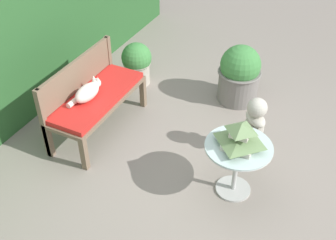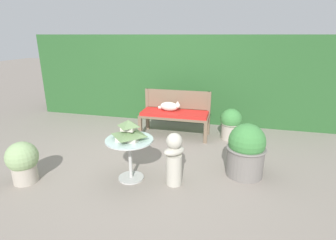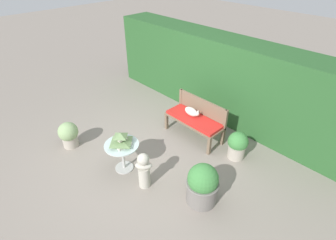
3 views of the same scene
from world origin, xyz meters
name	(u,v)px [view 3 (image 3 of 3)]	position (x,y,z in m)	size (l,w,h in m)	color
ground	(146,157)	(0.00, 0.00, 0.00)	(30.00, 30.00, 0.00)	gray
foliage_hedge_back	(225,78)	(0.00, 2.38, 0.90)	(6.40, 0.82, 1.80)	#285628
garden_bench	(194,121)	(0.18, 1.17, 0.39)	(1.25, 0.49, 0.46)	brown
bench_backrest	(202,109)	(0.18, 1.39, 0.58)	(1.25, 0.06, 0.82)	brown
cat	(192,112)	(0.08, 1.20, 0.55)	(0.43, 0.21, 0.19)	silver
patio_table	(122,150)	(-0.04, -0.48, 0.43)	(0.61, 0.61, 0.56)	#B7B7B2
pagoda_birdhouse	(121,140)	(-0.04, -0.48, 0.66)	(0.35, 0.35, 0.25)	beige
garden_bust	(144,170)	(0.54, -0.46, 0.35)	(0.31, 0.31, 0.68)	#B7B2A3
potted_plant_path_edge	(69,134)	(-1.32, -0.87, 0.29)	(0.39, 0.39, 0.54)	#ADA393
potted_plant_patio_mid	(237,145)	(1.19, 1.26, 0.29)	(0.38, 0.38, 0.56)	#ADA393
potted_plant_hedge_corner	(202,185)	(1.41, -0.02, 0.35)	(0.52, 0.52, 0.72)	slate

